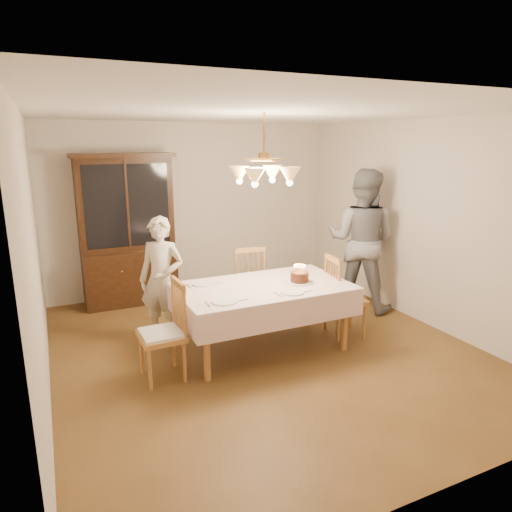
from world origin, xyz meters
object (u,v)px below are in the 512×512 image
chair_far_side (246,285)px  elderly_woman (162,280)px  dining_table (264,292)px  china_hutch (127,233)px  birthday_cake (299,278)px

chair_far_side → elderly_woman: size_ratio=0.67×
dining_table → chair_far_side: 1.04m
dining_table → elderly_woman: 1.21m
elderly_woman → dining_table: bearing=1.6°
dining_table → china_hutch: size_ratio=0.88×
dining_table → birthday_cake: bearing=-10.6°
dining_table → elderly_woman: elderly_woman is taller
chair_far_side → elderly_woman: 1.26m
elderly_woman → birthday_cake: 1.60m
dining_table → china_hutch: china_hutch is taller
dining_table → chair_far_side: (0.22, 0.98, -0.24)m
dining_table → birthday_cake: (0.41, -0.08, 0.13)m
china_hutch → birthday_cake: bearing=-57.3°
china_hutch → birthday_cake: china_hutch is taller
chair_far_side → elderly_woman: (-1.19, -0.27, 0.30)m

